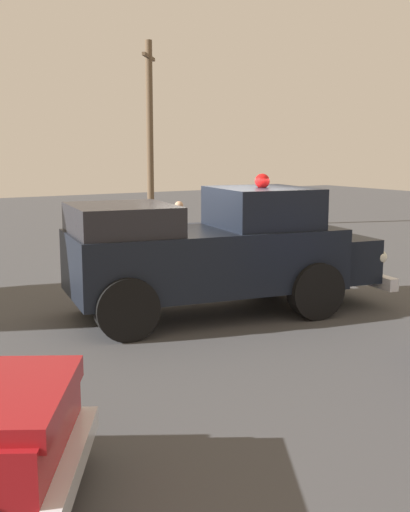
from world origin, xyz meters
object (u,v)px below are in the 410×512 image
object	(u,v)px
utility_pole	(150,132)
traffic_cone	(304,266)
vintage_fire_truck	(217,250)
spectator_standing	(179,228)

from	to	relation	value
utility_pole	traffic_cone	size ratio (longest dim) A/B	11.01
vintage_fire_truck	utility_pole	distance (m)	13.25
spectator_standing	utility_pole	bearing A→B (deg)	68.81
utility_pole	vintage_fire_truck	bearing A→B (deg)	-111.40
vintage_fire_truck	spectator_standing	size ratio (longest dim) A/B	3.72
vintage_fire_truck	utility_pole	size ratio (longest dim) A/B	0.89
utility_pole	traffic_cone	distance (m)	11.08
vintage_fire_truck	traffic_cone	distance (m)	3.97
vintage_fire_truck	spectator_standing	distance (m)	5.28
utility_pole	spectator_standing	bearing A→B (deg)	-111.19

